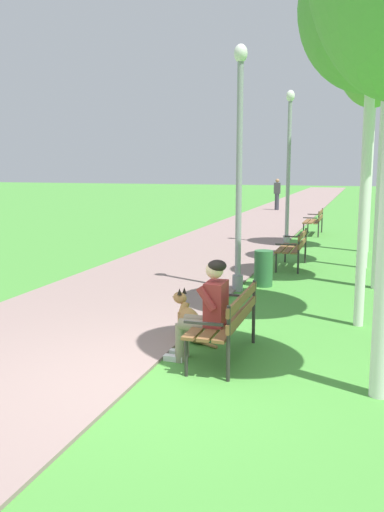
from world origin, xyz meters
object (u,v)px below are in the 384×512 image
Objects in this scene: birch_tree_second at (374,7)px; litter_bin at (263,268)px; pedestrian_distant at (277,194)px; person_seated_on_near_bench at (207,307)px; lamp_post_mid at (288,167)px; dog_shepherd at (192,323)px; park_bench_mid at (294,246)px; park_bench_near at (228,318)px; birch_tree_fourth at (375,57)px; birch_tree_fifth at (376,44)px; lamp_post_near at (239,168)px; park_bench_far at (315,220)px.

litter_bin is at bearing 129.34° from birch_tree_second.
birch_tree_second is 21.10m from pedestrian_distant.
pedestrian_distant is (-2.76, 22.45, 0.16)m from person_seated_on_near_bench.
pedestrian_distant is (-2.29, 12.49, -1.44)m from lamp_post_mid.
dog_shepherd is 4.89m from birch_tree_second.
dog_shepherd is 1.10× the size of litter_bin.
birch_tree_second reaches higher than park_bench_mid.
park_bench_mid is at bearing 88.33° from person_seated_on_near_bench.
birch_tree_second is (1.49, 1.96, 3.92)m from park_bench_near.
birch_tree_fourth reaches higher than lamp_post_mid.
birch_tree_second is 3.40× the size of pedestrian_distant.
birch_tree_fifth is at bearing 80.68° from park_bench_near.
lamp_post_near is at bearing -83.11° from pedestrian_distant.
park_bench_near is 0.34× the size of lamp_post_near.
litter_bin is at bearing 94.56° from park_bench_near.
birch_tree_second reaches higher than park_bench_near.
park_bench_mid reaches higher than dog_shepherd.
birch_tree_fifth is at bearing 68.45° from lamp_post_near.
park_bench_near is at bearing -89.35° from park_bench_far.
park_bench_near is 0.91× the size of pedestrian_distant.
litter_bin is at bearing 55.82° from lamp_post_near.
dog_shepherd is at bearing -83.81° from pedestrian_distant.
lamp_post_mid is at bearing 94.00° from park_bench_near.
dog_shepherd is at bearing -145.27° from birch_tree_second.
park_bench_far is 0.26× the size of birch_tree_fourth.
park_bench_mid is 2.16m from litter_bin.
lamp_post_near is at bearing 91.95° from dog_shepherd.
park_bench_near is 10.62m from birch_tree_fifth.
park_bench_far is at bearing 87.81° from dog_shepherd.
litter_bin is at bearing -125.48° from birch_tree_fourth.
birch_tree_second reaches higher than person_seated_on_near_bench.
birch_tree_second is at bearing -77.61° from pedestrian_distant.
park_bench_near is 2.14× the size of litter_bin.
park_bench_near is at bearing -85.44° from litter_bin.
lamp_post_mid is at bearing 126.40° from birch_tree_fourth.
lamp_post_mid is at bearing 105.55° from birch_tree_second.
park_bench_mid is at bearing -162.86° from birch_tree_fourth.
litter_bin is at bearing -86.42° from lamp_post_mid.
birch_tree_fifth reaches higher than birch_tree_fourth.
lamp_post_near reaches higher than pedestrian_distant.
dog_shepherd is (-0.61, 0.50, -0.25)m from park_bench_near.
park_bench_mid is at bearing -117.32° from birch_tree_fifth.
birch_tree_second is 8.01× the size of litter_bin.
lamp_post_mid reaches higher than dog_shepherd.
pedestrian_distant reaches higher than park_bench_near.
pedestrian_distant is (-2.64, 18.08, 0.49)m from litter_bin.
park_bench_near is 8.10m from birch_tree_fourth.
park_bench_mid is at bearing 81.55° from litter_bin.
park_bench_far is 0.91× the size of pedestrian_distant.
person_seated_on_near_bench reaches higher than litter_bin.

